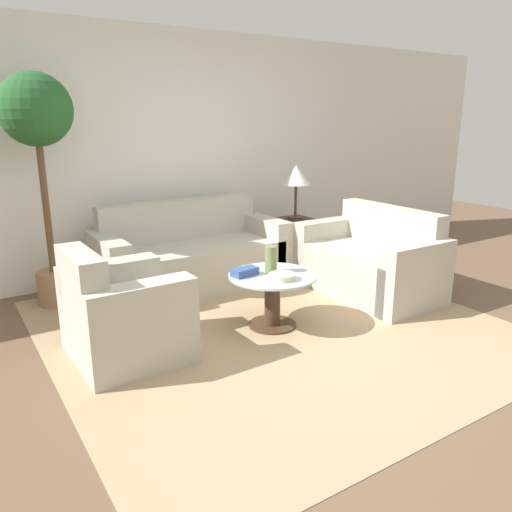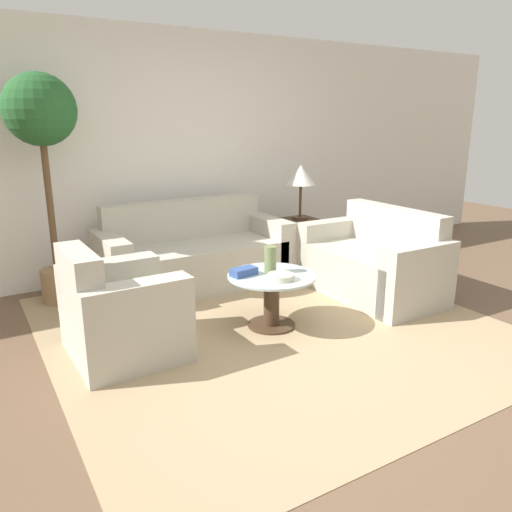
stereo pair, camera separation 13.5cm
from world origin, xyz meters
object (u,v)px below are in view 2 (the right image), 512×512
(bowl, at_px, (281,277))
(book_stack, at_px, (244,272))
(sofa_main, at_px, (194,257))
(coffee_table, at_px, (272,293))
(table_lamp, at_px, (301,177))
(armchair, at_px, (117,317))
(loveseat, at_px, (375,265))
(vase, at_px, (270,259))
(potted_plant, at_px, (42,133))

(bowl, height_order, book_stack, book_stack)
(sofa_main, relative_size, coffee_table, 2.65)
(coffee_table, relative_size, table_lamp, 1.19)
(sofa_main, height_order, table_lamp, table_lamp)
(armchair, xyz_separation_m, coffee_table, (1.24, -0.14, -0.01))
(table_lamp, bearing_deg, coffee_table, -132.88)
(sofa_main, distance_m, armchair, 1.66)
(coffee_table, bearing_deg, table_lamp, 47.12)
(book_stack, bearing_deg, coffee_table, -34.51)
(loveseat, bearing_deg, bowl, -76.24)
(vase, bearing_deg, loveseat, 4.97)
(sofa_main, xyz_separation_m, loveseat, (1.41, -1.17, 0.00))
(table_lamp, distance_m, bowl, 2.02)
(loveseat, distance_m, vase, 1.32)
(table_lamp, xyz_separation_m, bowl, (-1.25, -1.48, -0.57))
(coffee_table, height_order, book_stack, book_stack)
(potted_plant, distance_m, vase, 2.27)
(table_lamp, bearing_deg, loveseat, -86.43)
(armchair, bearing_deg, loveseat, -90.42)
(loveseat, relative_size, vase, 6.38)
(sofa_main, relative_size, potted_plant, 0.93)
(armchair, bearing_deg, table_lamp, -65.43)
(table_lamp, bearing_deg, sofa_main, 179.74)
(vase, xyz_separation_m, book_stack, (-0.23, 0.04, -0.08))
(loveseat, relative_size, potted_plant, 0.69)
(bowl, bearing_deg, book_stack, 128.76)
(loveseat, distance_m, bowl, 1.37)
(loveseat, height_order, potted_plant, potted_plant)
(sofa_main, relative_size, armchair, 2.26)
(potted_plant, distance_m, bowl, 2.43)
(coffee_table, distance_m, book_stack, 0.30)
(sofa_main, xyz_separation_m, potted_plant, (-1.30, 0.18, 1.27))
(loveseat, xyz_separation_m, book_stack, (-1.52, -0.07, 0.19))
(sofa_main, xyz_separation_m, armchair, (-1.14, -1.20, 0.00))
(potted_plant, height_order, bowl, potted_plant)
(table_lamp, xyz_separation_m, vase, (-1.21, -1.27, -0.48))
(vase, height_order, book_stack, vase)
(table_lamp, distance_m, vase, 1.83)
(loveseat, height_order, coffee_table, loveseat)
(sofa_main, height_order, book_stack, sofa_main)
(armchair, xyz_separation_m, table_lamp, (2.48, 1.20, 0.75))
(loveseat, xyz_separation_m, vase, (-1.29, -0.11, 0.27))
(coffee_table, height_order, potted_plant, potted_plant)
(coffee_table, bearing_deg, loveseat, 7.46)
(vase, bearing_deg, bowl, -98.48)
(coffee_table, relative_size, book_stack, 3.20)
(armchair, bearing_deg, bowl, -104.05)
(loveseat, xyz_separation_m, potted_plant, (-2.72, 1.35, 1.27))
(book_stack, bearing_deg, loveseat, -5.42)
(bowl, bearing_deg, table_lamp, 49.88)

